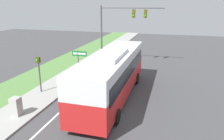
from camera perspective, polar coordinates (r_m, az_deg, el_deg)
ground_plane at (r=14.12m, az=0.24°, el=-12.39°), size 80.00×80.00×0.00m
sidewalk at (r=16.67m, az=-20.99°, el=-8.53°), size 2.80×80.00×0.12m
lane_divider_near at (r=15.37m, az=-13.01°, el=-10.26°), size 0.14×30.00×0.01m
bus at (r=16.12m, az=0.15°, el=-0.64°), size 2.78×11.44×3.69m
signal_gantry at (r=25.63m, az=1.96°, el=12.35°), size 7.28×0.41×6.69m
pedestrian_signal at (r=17.94m, az=-18.55°, el=0.29°), size 0.28×0.34×2.98m
street_sign at (r=20.56m, az=-8.62°, el=2.96°), size 1.46×0.08×2.76m
utility_cabinet at (r=15.19m, az=-23.77°, el=-8.70°), size 0.57×0.54×1.19m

